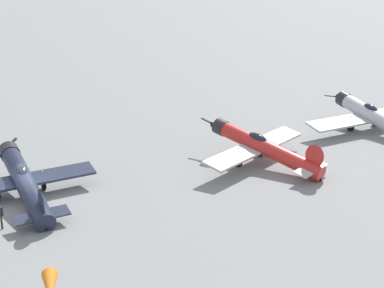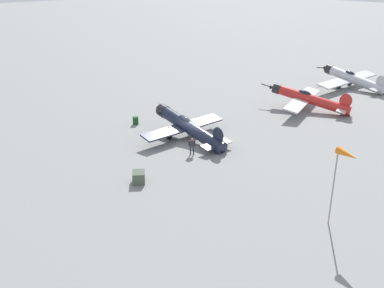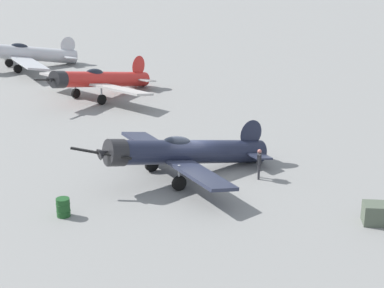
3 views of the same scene
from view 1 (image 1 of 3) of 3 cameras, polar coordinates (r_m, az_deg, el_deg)
The scene contains 4 objects.
ground_plane at distance 39.19m, azimuth -16.46°, elevation -5.80°, with size 400.00×400.00×0.00m, color gray.
airplane_foreground at distance 39.09m, azimuth -16.82°, elevation -3.65°, with size 11.49×10.15×3.05m.
airplane_mid_apron at distance 43.79m, azimuth 7.19°, elevation -0.29°, with size 11.18×11.20×3.02m.
airplane_far_line at distance 54.20m, azimuth 18.03°, elevation 2.69°, with size 10.83×13.45×3.03m.
Camera 1 is at (-34.81, 8.04, 16.11)m, focal length 52.14 mm.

